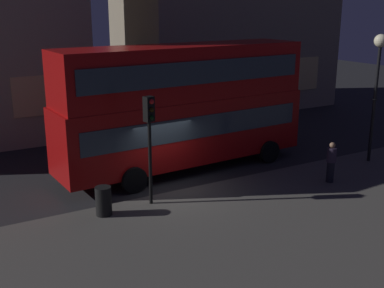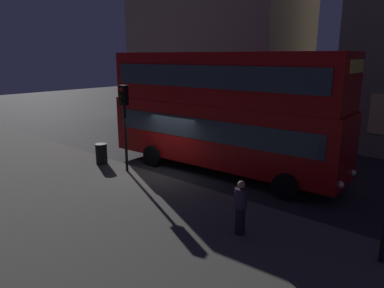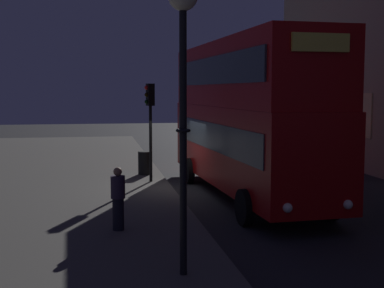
# 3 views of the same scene
# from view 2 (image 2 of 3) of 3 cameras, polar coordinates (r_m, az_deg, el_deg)

# --- Properties ---
(ground_plane) EXTENTS (80.00, 80.00, 0.00)m
(ground_plane) POSITION_cam_2_polar(r_m,az_deg,el_deg) (16.01, -4.37, -4.78)
(ground_plane) COLOR #232326
(sidewalk_slab) EXTENTS (44.00, 9.84, 0.12)m
(sidewalk_slab) POSITION_cam_2_polar(r_m,az_deg,el_deg) (13.06, -21.46, -9.91)
(sidewalk_slab) COLOR #4C4944
(sidewalk_slab) RESTS_ON ground
(building_with_clock) EXTENTS (12.99, 7.29, 15.35)m
(building_with_clock) POSITION_cam_2_polar(r_m,az_deg,el_deg) (28.55, 3.93, 19.05)
(building_with_clock) COLOR tan
(building_with_clock) RESTS_ON ground
(double_decker_bus) EXTENTS (11.14, 3.19, 5.28)m
(double_decker_bus) POSITION_cam_2_polar(r_m,az_deg,el_deg) (15.66, 4.64, 5.90)
(double_decker_bus) COLOR #9E0C0C
(double_decker_bus) RESTS_ON ground
(traffic_light_near_kerb) EXTENTS (0.37, 0.39, 3.81)m
(traffic_light_near_kerb) POSITION_cam_2_polar(r_m,az_deg,el_deg) (15.59, -10.82, 5.35)
(traffic_light_near_kerb) COLOR black
(traffic_light_near_kerb) RESTS_ON sidewalk_slab
(pedestrian) EXTENTS (0.36, 0.36, 1.61)m
(pedestrian) POSITION_cam_2_polar(r_m,az_deg,el_deg) (10.38, 7.79, -9.98)
(pedestrian) COLOR black
(pedestrian) RESTS_ON sidewalk_slab
(litter_bin) EXTENTS (0.54, 0.54, 0.98)m
(litter_bin) POSITION_cam_2_polar(r_m,az_deg,el_deg) (17.41, -14.32, -1.54)
(litter_bin) COLOR black
(litter_bin) RESTS_ON sidewalk_slab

